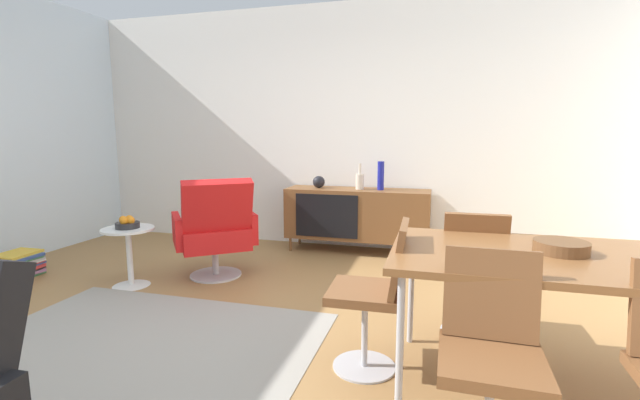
% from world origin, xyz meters
% --- Properties ---
extents(ground_plane, '(8.32, 8.32, 0.00)m').
position_xyz_m(ground_plane, '(0.00, 0.00, 0.00)').
color(ground_plane, '#9E7242').
extents(wall_back, '(6.80, 0.12, 2.80)m').
position_xyz_m(wall_back, '(0.00, 2.60, 1.40)').
color(wall_back, white).
rests_on(wall_back, ground_plane).
extents(sideboard, '(1.60, 0.45, 0.72)m').
position_xyz_m(sideboard, '(0.23, 2.30, 0.44)').
color(sideboard, brown).
rests_on(sideboard, ground_plane).
extents(vase_cobalt, '(0.14, 0.14, 0.14)m').
position_xyz_m(vase_cobalt, '(-0.21, 2.30, 0.79)').
color(vase_cobalt, black).
rests_on(vase_cobalt, sideboard).
extents(vase_sculptural_dark, '(0.07, 0.07, 0.31)m').
position_xyz_m(vase_sculptural_dark, '(0.49, 2.30, 0.88)').
color(vase_sculptural_dark, navy).
rests_on(vase_sculptural_dark, sideboard).
extents(vase_ceramic_small, '(0.09, 0.09, 0.29)m').
position_xyz_m(vase_ceramic_small, '(0.26, 2.30, 0.82)').
color(vase_ceramic_small, beige).
rests_on(vase_ceramic_small, sideboard).
extents(dining_table, '(1.60, 0.90, 0.74)m').
position_xyz_m(dining_table, '(1.69, -0.14, 0.70)').
color(dining_table, brown).
rests_on(dining_table, ground_plane).
extents(wooden_bowl_on_table, '(0.26, 0.26, 0.06)m').
position_xyz_m(wooden_bowl_on_table, '(1.72, -0.10, 0.77)').
color(wooden_bowl_on_table, brown).
rests_on(wooden_bowl_on_table, dining_table).
extents(dining_chair_back_left, '(0.41, 0.43, 0.86)m').
position_xyz_m(dining_chair_back_left, '(1.35, 0.42, 0.47)').
color(dining_chair_back_left, brown).
rests_on(dining_chair_back_left, ground_plane).
extents(dining_chair_near_window, '(0.44, 0.41, 0.86)m').
position_xyz_m(dining_chair_near_window, '(0.81, -0.14, 0.47)').
color(dining_chair_near_window, brown).
rests_on(dining_chair_near_window, ground_plane).
extents(dining_chair_front_left, '(0.41, 0.43, 0.86)m').
position_xyz_m(dining_chair_front_left, '(1.35, -0.70, 0.47)').
color(dining_chair_front_left, brown).
rests_on(dining_chair_front_left, ground_plane).
extents(lounge_chair_red, '(0.90, 0.90, 0.95)m').
position_xyz_m(lounge_chair_red, '(-0.85, 1.05, 0.47)').
color(lounge_chair_red, red).
rests_on(lounge_chair_red, ground_plane).
extents(side_table_round, '(0.44, 0.44, 0.52)m').
position_xyz_m(side_table_round, '(-1.48, 0.66, 0.32)').
color(side_table_round, white).
rests_on(side_table_round, ground_plane).
extents(fruit_bowl, '(0.20, 0.20, 0.11)m').
position_xyz_m(fruit_bowl, '(-1.48, 0.66, 0.56)').
color(fruit_bowl, '#262628').
rests_on(fruit_bowl, side_table_round).
extents(magazine_stack, '(0.32, 0.41, 0.24)m').
position_xyz_m(magazine_stack, '(-2.64, 0.55, 0.12)').
color(magazine_stack, '#3F7F4C').
rests_on(magazine_stack, ground_plane).
extents(area_rug, '(2.20, 1.70, 0.01)m').
position_xyz_m(area_rug, '(-0.66, -0.32, 0.00)').
color(area_rug, gray).
rests_on(area_rug, ground_plane).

